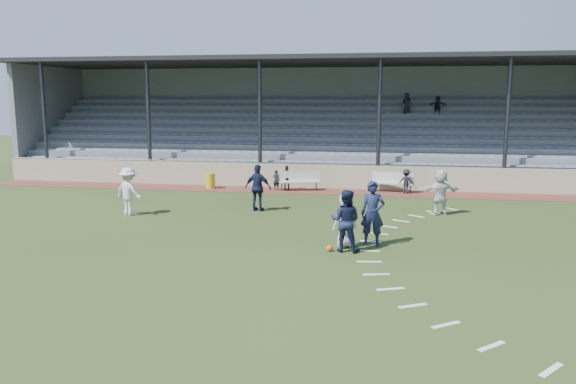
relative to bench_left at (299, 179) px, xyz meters
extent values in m
plane|color=#2A3C18|center=(0.79, -10.61, -0.58)|extent=(90.00, 90.00, 0.00)
cube|color=#5A2B24|center=(0.79, -0.11, -0.57)|extent=(34.00, 2.00, 0.02)
cube|color=#B3A88A|center=(0.79, 0.94, 0.02)|extent=(34.00, 0.18, 1.20)
cube|color=beige|center=(0.00, -0.12, -0.13)|extent=(2.04, 0.85, 0.06)
cube|color=beige|center=(0.00, 0.10, 0.12)|extent=(1.96, 0.52, 0.54)
cylinder|color=#303238|center=(-0.83, -0.32, -0.36)|extent=(0.06, 0.06, 0.40)
cylinder|color=#303238|center=(0.83, 0.07, -0.36)|extent=(0.06, 0.06, 0.40)
cube|color=beige|center=(4.53, 0.16, -0.13)|extent=(2.04, 0.69, 0.06)
cube|color=beige|center=(4.53, 0.38, 0.12)|extent=(1.99, 0.35, 0.54)
cylinder|color=#303238|center=(3.69, 0.29, -0.36)|extent=(0.06, 0.06, 0.40)
cylinder|color=#303238|center=(5.37, 0.04, -0.36)|extent=(0.06, 0.06, 0.40)
cylinder|color=gold|center=(-4.51, -0.17, -0.19)|extent=(0.47, 0.47, 0.75)
sphere|color=#E75F0D|center=(2.52, -10.84, -0.49)|extent=(0.20, 0.20, 0.20)
imported|color=silver|center=(2.96, -10.26, 0.26)|extent=(0.98, 0.89, 1.68)
imported|color=#141B38|center=(3.75, -9.90, 0.42)|extent=(0.76, 0.51, 2.02)
imported|color=#141B38|center=(2.97, -10.73, 0.35)|extent=(1.00, 0.83, 1.86)
imported|color=silver|center=(-5.70, -6.87, 0.35)|extent=(1.37, 1.07, 1.87)
imported|color=#141B38|center=(-0.92, -5.25, 0.36)|extent=(1.17, 0.64, 1.89)
imported|color=silver|center=(6.27, -4.79, 0.32)|extent=(1.76, 1.01, 1.81)
imported|color=black|center=(-1.13, -0.17, -0.06)|extent=(0.42, 0.33, 1.01)
imported|color=black|center=(-0.63, 0.03, 0.04)|extent=(0.74, 0.39, 1.20)
imported|color=black|center=(5.16, -0.10, 0.02)|extent=(0.82, 0.56, 1.16)
cube|color=gray|center=(0.79, 1.49, 0.02)|extent=(34.00, 0.80, 1.20)
cube|color=gray|center=(0.79, 1.59, 0.67)|extent=(33.00, 0.28, 0.10)
cube|color=gray|center=(0.79, 2.29, 0.22)|extent=(34.00, 0.80, 1.60)
cube|color=gray|center=(0.79, 2.39, 1.07)|extent=(33.00, 0.28, 0.10)
cube|color=gray|center=(0.79, 3.09, 0.42)|extent=(34.00, 0.80, 2.00)
cube|color=gray|center=(0.79, 3.19, 1.47)|extent=(33.00, 0.28, 0.10)
cube|color=gray|center=(0.79, 3.89, 0.62)|extent=(34.00, 0.80, 2.40)
cube|color=gray|center=(0.79, 3.99, 1.87)|extent=(33.00, 0.28, 0.10)
cube|color=gray|center=(0.79, 4.69, 0.82)|extent=(34.00, 0.80, 2.80)
cube|color=gray|center=(0.79, 4.79, 2.27)|extent=(33.00, 0.28, 0.10)
cube|color=gray|center=(0.79, 5.49, 1.02)|extent=(34.00, 0.80, 3.20)
cube|color=gray|center=(0.79, 5.59, 2.67)|extent=(33.00, 0.28, 0.10)
cube|color=gray|center=(0.79, 6.29, 1.22)|extent=(34.00, 0.80, 3.60)
cube|color=gray|center=(0.79, 6.39, 3.07)|extent=(33.00, 0.28, 0.10)
cube|color=gray|center=(0.79, 7.09, 1.42)|extent=(34.00, 0.80, 4.00)
cube|color=gray|center=(0.79, 7.19, 3.47)|extent=(33.00, 0.28, 0.10)
cube|color=gray|center=(0.79, 7.89, 1.62)|extent=(34.00, 0.80, 4.40)
cube|color=gray|center=(0.79, 7.99, 3.87)|extent=(33.00, 0.28, 0.10)
cube|color=gray|center=(0.79, 8.49, 2.62)|extent=(34.00, 0.40, 6.40)
cube|color=gray|center=(-16.06, 4.89, 2.62)|extent=(0.30, 7.80, 6.40)
cube|color=black|center=(0.79, 4.59, 5.92)|extent=(34.60, 9.00, 0.22)
cylinder|color=#303238|center=(-14.21, 1.04, 2.67)|extent=(0.20, 0.20, 6.50)
cylinder|color=#303238|center=(-8.21, 1.04, 2.67)|extent=(0.20, 0.20, 6.50)
cylinder|color=#303238|center=(-2.21, 1.04, 2.67)|extent=(0.20, 0.20, 6.50)
cylinder|color=#303238|center=(3.79, 1.04, 2.67)|extent=(0.20, 0.20, 6.50)
cylinder|color=#303238|center=(9.79, 1.04, 2.67)|extent=(0.20, 0.20, 6.50)
cylinder|color=#303238|center=(0.79, 0.94, 0.67)|extent=(34.00, 0.05, 0.05)
imported|color=black|center=(5.30, 6.33, 3.63)|extent=(0.71, 0.60, 1.23)
imported|color=black|center=(7.04, 6.33, 3.53)|extent=(0.98, 0.35, 1.04)
cube|color=silver|center=(6.91, -3.60, -0.58)|extent=(0.54, 0.61, 0.01)
cube|color=silver|center=(6.09, -4.38, -0.58)|extent=(0.59, 0.56, 0.01)
cube|color=silver|center=(5.36, -5.27, -0.58)|extent=(0.64, 0.51, 0.01)
cube|color=silver|center=(4.76, -6.23, -0.58)|extent=(0.67, 0.44, 0.01)
cube|color=silver|center=(4.28, -7.26, -0.58)|extent=(0.70, 0.37, 0.01)
cube|color=silver|center=(3.93, -8.35, -0.58)|extent=(0.71, 0.29, 0.01)
cube|color=silver|center=(3.71, -9.47, -0.58)|extent=(0.71, 0.21, 0.01)
cube|color=silver|center=(3.64, -10.61, -0.58)|extent=(0.70, 0.12, 0.01)
cube|color=silver|center=(3.71, -11.75, -0.58)|extent=(0.71, 0.21, 0.01)
cube|color=silver|center=(3.93, -12.87, -0.58)|extent=(0.71, 0.29, 0.01)
cube|color=silver|center=(4.28, -13.95, -0.58)|extent=(0.70, 0.37, 0.01)
cube|color=silver|center=(4.76, -14.98, -0.58)|extent=(0.67, 0.44, 0.01)
cube|color=silver|center=(5.36, -15.95, -0.58)|extent=(0.64, 0.51, 0.01)
cube|color=silver|center=(6.09, -16.83, -0.58)|extent=(0.59, 0.56, 0.01)
cube|color=silver|center=(6.91, -17.62, -0.58)|extent=(0.54, 0.61, 0.01)
camera|label=1|loc=(3.99, -27.07, 3.96)|focal=35.00mm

